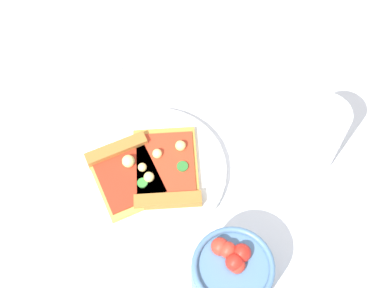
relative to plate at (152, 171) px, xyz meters
The scene contains 7 objects.
ground_plane 0.05m from the plate, 130.17° to the left, with size 2.40×2.40×0.00m, color silver.
plate is the anchor object (origin of this frame).
pizza_slice_near 0.03m from the plate, 84.65° to the left, with size 0.15×0.13×0.02m.
pizza_slice_far 0.04m from the plate, 70.85° to the right, with size 0.15×0.15×0.03m.
salad_bowl 0.21m from the plate, 45.65° to the left, with size 0.11×0.11×0.09m.
soda_glass 0.25m from the plate, 107.07° to the left, with size 0.07×0.07×0.13m.
paper_napkin 0.31m from the plate, 147.14° to the right, with size 0.16×0.11×0.00m, color white.
Camera 1 is at (0.37, 0.09, 0.69)m, focal length 46.62 mm.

